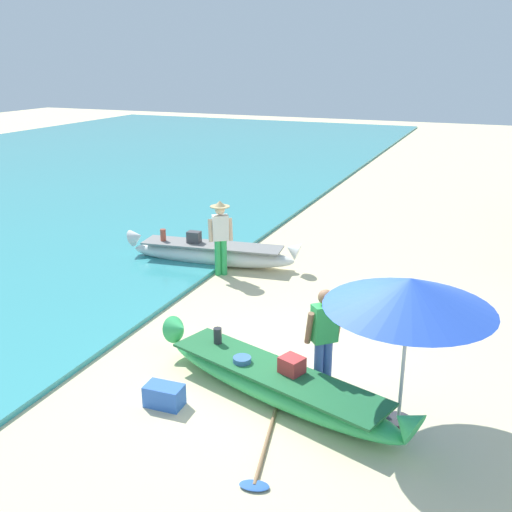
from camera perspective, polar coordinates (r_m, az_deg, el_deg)
ground_plane at (r=9.41m, az=4.46°, el=-11.76°), size 80.00×80.00×0.00m
boat_green_foreground at (r=8.80m, az=1.88°, el=-12.11°), size 4.45×1.99×0.74m
boat_white_midground at (r=14.20m, az=-4.29°, el=0.28°), size 4.36×1.23×0.80m
person_vendor_hatted at (r=13.31m, az=-3.46°, el=2.26°), size 0.56×0.47×1.74m
person_tourist_customer at (r=8.67m, az=6.58°, el=-7.65°), size 0.54×0.51×1.64m
patio_umbrella_large at (r=7.75m, az=14.61°, el=-3.55°), size 2.20×2.20×2.12m
cooler_box at (r=8.77m, az=-8.85°, el=-13.17°), size 0.56×0.34×0.32m
paddle at (r=7.78m, az=0.65°, el=-18.71°), size 0.56×1.78×0.05m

